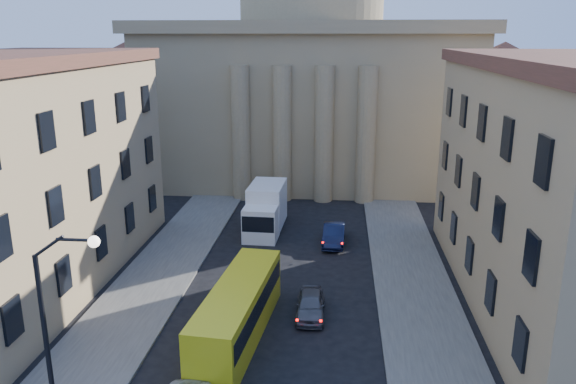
# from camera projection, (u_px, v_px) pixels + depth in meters

# --- Properties ---
(sidewalk_left) EXTENTS (5.00, 60.00, 0.15)m
(sidewalk_left) POSITION_uv_depth(u_px,v_px,m) (126.00, 317.00, 32.32)
(sidewalk_left) COLOR #4E4D48
(sidewalk_left) RESTS_ON ground
(sidewalk_right) EXTENTS (5.00, 60.00, 0.15)m
(sidewalk_right) POSITION_uv_depth(u_px,v_px,m) (426.00, 331.00, 30.80)
(sidewalk_right) COLOR #4E4D48
(sidewalk_right) RESTS_ON ground
(church) EXTENTS (68.02, 28.76, 36.60)m
(church) POSITION_uv_depth(u_px,v_px,m) (311.00, 69.00, 64.25)
(church) COLOR #897854
(church) RESTS_ON ground
(building_left) EXTENTS (11.60, 26.60, 14.70)m
(building_left) POSITION_uv_depth(u_px,v_px,m) (8.00, 173.00, 34.91)
(building_left) COLOR #9B845B
(building_left) RESTS_ON ground
(street_lamp) EXTENTS (2.62, 0.44, 8.83)m
(street_lamp) POSITION_uv_depth(u_px,v_px,m) (57.00, 322.00, 21.18)
(street_lamp) COLOR black
(street_lamp) RESTS_ON ground
(car_right_far) EXTENTS (1.71, 4.10, 1.39)m
(car_right_far) POSITION_uv_depth(u_px,v_px,m) (310.00, 304.00, 32.47)
(car_right_far) COLOR #4F4F54
(car_right_far) RESTS_ON ground
(car_right_distant) EXTENTS (1.75, 4.70, 1.54)m
(car_right_distant) POSITION_uv_depth(u_px,v_px,m) (334.00, 234.00, 43.56)
(car_right_distant) COLOR black
(car_right_distant) RESTS_ON ground
(city_bus) EXTENTS (3.41, 10.81, 3.00)m
(city_bus) POSITION_uv_depth(u_px,v_px,m) (238.00, 309.00, 29.93)
(city_bus) COLOR gold
(city_bus) RESTS_ON ground
(box_truck) EXTENTS (2.92, 6.93, 3.76)m
(box_truck) POSITION_uv_depth(u_px,v_px,m) (265.00, 210.00, 46.25)
(box_truck) COLOR silver
(box_truck) RESTS_ON ground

